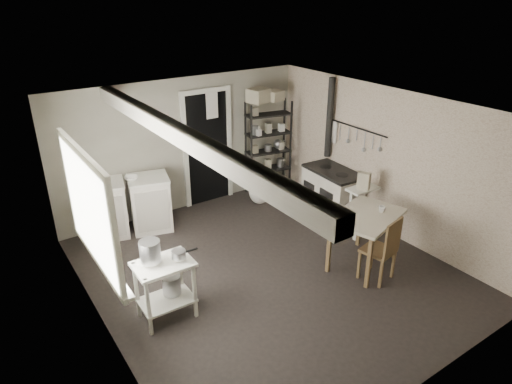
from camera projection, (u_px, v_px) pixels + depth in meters
floor at (268, 270)px, 6.42m from camera, size 5.00×5.00×0.00m
ceiling at (270, 110)px, 5.46m from camera, size 5.00×5.00×0.00m
wall_back at (184, 145)px, 7.82m from camera, size 4.50×0.02×2.30m
wall_front at (433, 294)px, 4.07m from camera, size 4.50×0.02×2.30m
wall_left at (96, 248)px, 4.79m from camera, size 0.02×5.00×2.30m
wall_right at (386, 162)px, 7.10m from camera, size 0.02×5.00×2.30m
window at (88, 210)px, 4.81m from camera, size 0.12×1.76×1.28m
doorway at (208, 149)px, 8.09m from camera, size 0.96×0.10×2.08m
ceiling_beam at (180, 135)px, 4.89m from camera, size 0.18×5.00×0.18m
wallpaper_panel at (385, 162)px, 7.09m from camera, size 0.01×5.00×2.30m
utensil_rail at (357, 128)px, 7.35m from camera, size 0.06×1.20×0.44m
prep_table at (165, 289)px, 5.37m from camera, size 0.67×0.49×0.76m
stockpot at (150, 251)px, 5.11m from camera, size 0.28×0.28×0.26m
saucepan at (179, 254)px, 5.22m from camera, size 0.18×0.18×0.09m
bucket at (172, 285)px, 5.47m from camera, size 0.28×0.28×0.24m
base_cabinets at (129, 205)px, 7.26m from camera, size 1.47×0.92×0.90m
mixing_bowl at (131, 176)px, 7.07m from camera, size 0.33×0.33×0.07m
counter_cup at (103, 183)px, 6.79m from camera, size 0.17×0.17×0.10m
shelf_rack at (268, 145)px, 8.49m from camera, size 0.88×0.48×1.76m
shelf_jar at (259, 126)px, 8.15m from camera, size 0.08×0.09×0.18m
storage_box_a at (259, 88)px, 7.99m from camera, size 0.42×0.39×0.24m
storage_box_b at (275, 88)px, 8.12m from camera, size 0.33×0.31×0.18m
stove at (332, 191)px, 7.82m from camera, size 0.63×1.07×0.82m
stovepipe at (330, 118)px, 7.77m from camera, size 0.13×0.13×1.31m
side_ledge at (361, 208)px, 7.24m from camera, size 0.51×0.28×0.79m
oats_box at (364, 176)px, 6.94m from camera, size 0.18×0.21×0.27m
work_table at (364, 241)px, 6.40m from camera, size 1.23×1.02×0.80m
table_cup at (381, 212)px, 6.29m from camera, size 0.10×0.10×0.09m
chair at (378, 247)px, 6.06m from camera, size 0.46×0.48×0.94m
flour_sack at (260, 191)px, 8.29m from camera, size 0.48×0.43×0.52m
floor_crock at (356, 235)px, 7.17m from camera, size 0.15×0.15×0.14m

